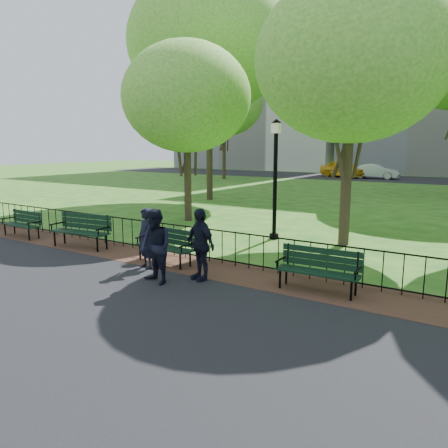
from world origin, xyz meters
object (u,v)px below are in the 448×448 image
Objects in this scene: person_mid at (155,247)px; person_right at (200,244)px; lamppost at (275,175)px; tree_near_e at (352,60)px; tree_far_w at (224,103)px; person_left at (146,238)px; taxi at (344,169)px; park_bench_left_b at (23,221)px; park_bench_right_a at (319,265)px; park_bench_left_a at (82,227)px; park_bench_main at (158,239)px; sedan_silver at (376,171)px; tree_mid_w at (209,43)px; tree_near_w at (187,97)px.

person_mid is 1.01× the size of person_right.
lamppost is 0.49× the size of tree_near_e.
tree_far_w is 31.45m from person_mid.
lamppost reaches higher than person_left.
park_bench_left_b is at bearing -158.64° from taxi.
lamppost reaches higher than park_bench_right_a.
park_bench_left_a is at bearing -134.88° from lamppost.
lamppost reaches higher than person_right.
park_bench_main is 0.90× the size of park_bench_left_a.
park_bench_left_a is at bearing 3.28° from park_bench_left_b.
park_bench_right_a is 34.58m from taxi.
park_bench_left_a is 0.48× the size of sedan_silver.
person_left is 0.91× the size of person_mid.
park_bench_right_a is (7.42, 0.06, -0.06)m from park_bench_left_a.
tree_mid_w reaches higher than park_bench_right_a.
person_mid is at bearing -43.90° from park_bench_main.
person_left is (6.81, -12.42, -7.65)m from tree_mid_w.
taxi is at bearing 108.20° from tree_near_e.
tree_near_e is (9.33, 4.77, 4.93)m from park_bench_left_b.
park_bench_main is at bearing -7.23° from park_bench_left_a.
person_left is 1.67m from person_right.
park_bench_main is 1.01× the size of park_bench_right_a.
park_bench_right_a is 1.06× the size of person_mid.
person_left is at bearing -148.39° from taxi.
tree_mid_w is (-3.33, 6.25, 3.55)m from tree_near_w.
lamppost is 5.84m from person_mid.
lamppost is 4.04m from tree_near_e.
park_bench_left_a is 4.46m from person_mid.
tree_near_e is 1.91× the size of sedan_silver.
park_bench_right_a is at bearing -53.01° from lamppost.
tree_far_w is at bearing 110.52° from park_bench_left_b.
person_left is (3.20, -0.65, 0.14)m from park_bench_left_a.
tree_near_w reaches higher than person_mid.
park_bench_left_a is 2.90m from park_bench_left_b.
park_bench_main is 4.39m from park_bench_right_a.
park_bench_left_a is 1.20× the size of person_mid.
park_bench_right_a is 0.46× the size of lamppost.
park_bench_left_a is 0.16× the size of tree_mid_w.
sedan_silver is at bearing 98.05° from lamppost.
park_bench_main is 0.68m from person_left.
tree_far_w is (-15.69, 20.92, 4.69)m from lamppost.
park_bench_left_b is 0.14× the size of tree_mid_w.
person_right is at bearing 15.68° from person_left.
tree_near_w is (-3.32, 5.52, 4.26)m from park_bench_main.
park_bench_right_a reaches higher than park_bench_left_b.
tree_mid_w is 7.39× the size of person_right.
tree_mid_w is (-6.65, 11.78, 7.81)m from park_bench_main.
tree_mid_w is at bearing 142.74° from person_right.
tree_far_w is at bearing 124.24° from park_bench_right_a.
person_left is 0.37× the size of sedan_silver.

